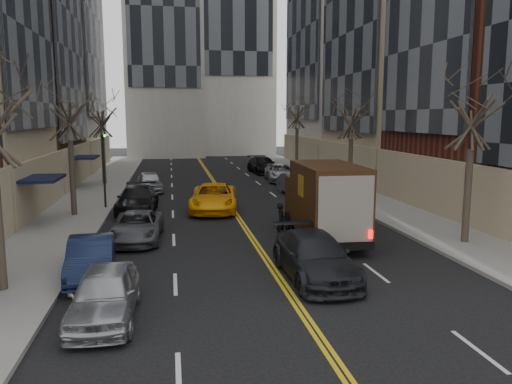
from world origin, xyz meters
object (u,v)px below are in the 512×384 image
(ups_truck, at_px, (325,202))
(observer_sedan, at_px, (315,256))
(taxi, at_px, (214,198))
(pedestrian, at_px, (281,221))

(ups_truck, relative_size, observer_sedan, 1.22)
(taxi, bearing_deg, ups_truck, -54.67)
(ups_truck, xyz_separation_m, taxi, (-4.20, 7.81, -0.95))
(taxi, bearing_deg, pedestrian, -64.41)
(ups_truck, relative_size, pedestrian, 3.88)
(ups_truck, height_order, taxi, ups_truck)
(ups_truck, xyz_separation_m, pedestrian, (-1.80, 0.66, -0.91))
(ups_truck, height_order, observer_sedan, ups_truck)
(observer_sedan, relative_size, taxi, 0.92)
(ups_truck, bearing_deg, pedestrian, 162.00)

